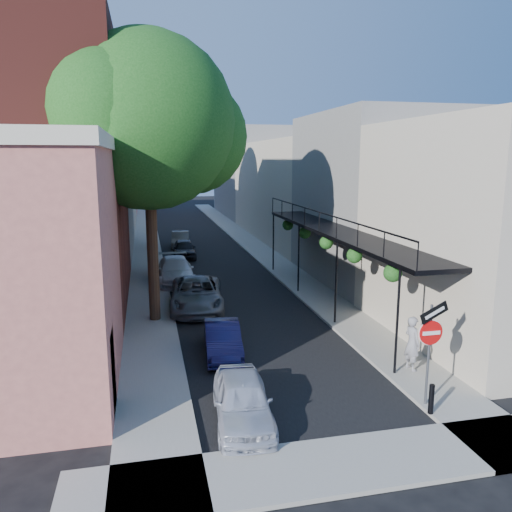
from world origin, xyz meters
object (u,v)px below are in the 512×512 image
oak_near (159,126)px  parked_car_d (176,271)px  parked_car_c (197,294)px  oak_far (152,136)px  bollard (431,399)px  oak_mid (154,151)px  parked_car_e (184,249)px  parked_car_a (243,400)px  parked_car_b (223,339)px  pedestrian (412,343)px  parked_car_f (180,240)px  sign_post (431,337)px

oak_near → parked_car_d: oak_near is taller
parked_car_c → oak_far: bearing=100.6°
oak_far → parked_car_c: oak_far is taller
bollard → oak_mid: 19.96m
oak_far → parked_car_e: size_ratio=3.30×
parked_car_a → parked_car_b: size_ratio=1.05×
bollard → parked_car_c: bearing=114.3°
pedestrian → parked_car_d: bearing=17.7°
parked_car_f → bollard: bearing=-75.8°
oak_mid → sign_post: bearing=-69.1°
parked_car_a → parked_car_c: 10.07m
oak_far → parked_car_e: (1.82, -3.84, -7.64)m
parked_car_e → pedestrian: pedestrian is taller
parked_car_c → parked_car_e: (0.40, 12.01, -0.07)m
sign_post → parked_car_b: 7.01m
parked_car_b → parked_car_c: (-0.31, 5.53, 0.13)m
bollard → parked_car_f: 27.36m
oak_mid → parked_car_d: (0.87, -1.74, -6.38)m
oak_far → oak_mid: bearing=-90.4°
parked_car_b → pedestrian: (5.54, -2.76, 0.43)m
oak_near → pedestrian: oak_near is taller
parked_car_d → oak_far: bearing=93.8°
parked_car_c → bollard: bearing=-60.3°
sign_post → pedestrian: bearing=70.5°
parked_car_c → parked_car_d: (-0.62, 5.07, -0.01)m
parked_car_c → pedestrian: (5.85, -8.28, 0.30)m
parked_car_d → oak_near: bearing=-97.9°
sign_post → oak_near: 12.77m
bollard → parked_car_f: bearing=99.5°
sign_post → parked_car_c: (-5.09, 10.44, -1.35)m
bollard → oak_mid: oak_mid is taller
oak_near → parked_car_b: (1.75, -4.37, -7.32)m
parked_car_c → parked_car_e: bearing=93.5°
oak_mid → parked_car_c: oak_mid is taller
sign_post → oak_far: bearing=103.9°
parked_car_f → oak_near: bearing=-91.4°
parked_car_b → parked_car_c: 5.54m
bollard → parked_car_c: size_ratio=0.16×
sign_post → oak_mid: 19.14m
parked_car_b → sign_post: bearing=-41.1°
bollard → parked_car_a: bearing=170.1°
parked_car_b → pedestrian: 6.20m
parked_car_e → pedestrian: 21.02m
parked_car_f → parked_car_a: bearing=-85.9°
parked_car_a → parked_car_d: (-0.74, 15.14, 0.07)m
oak_near → parked_car_a: bearing=-80.1°
oak_far → parked_car_f: size_ratio=3.27×
bollard → parked_car_d: size_ratio=0.17×
parked_car_c → oak_near: bearing=-135.7°
sign_post → oak_far: size_ratio=0.25×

